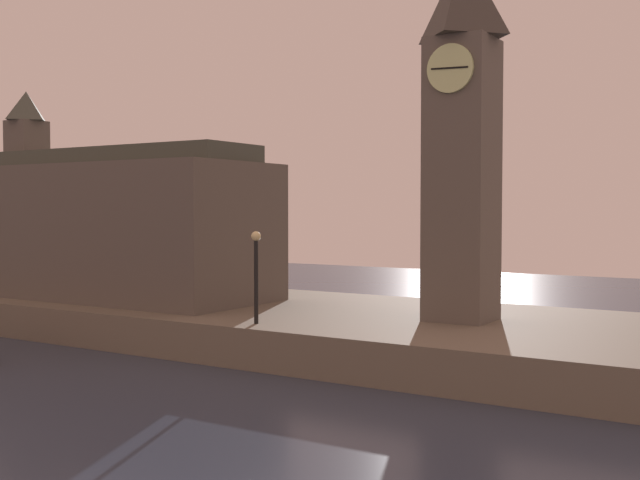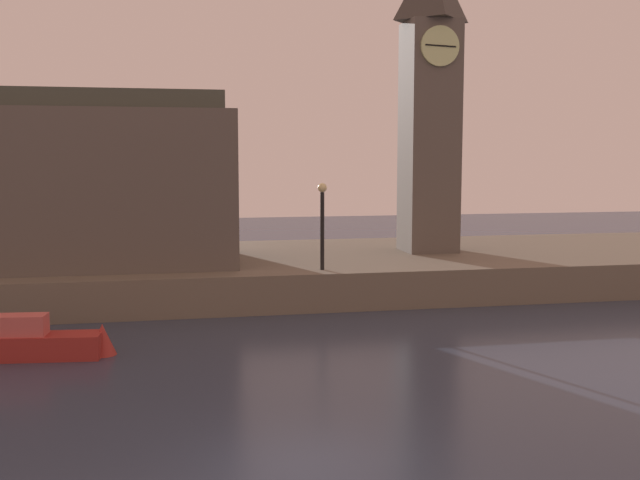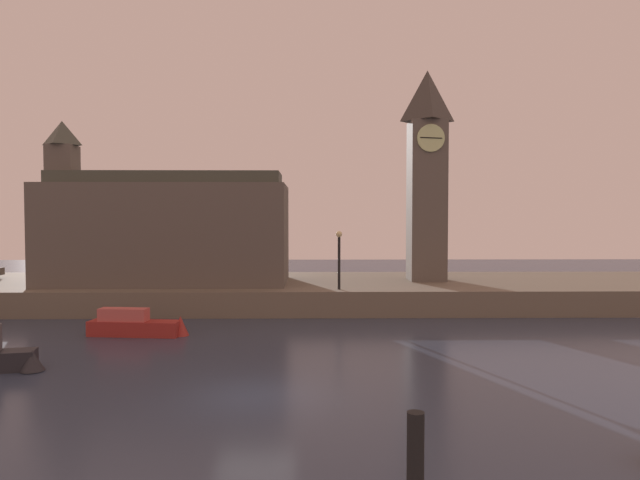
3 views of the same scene
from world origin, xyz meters
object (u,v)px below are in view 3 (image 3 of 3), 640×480
object	(u,v)px
clock_tower	(427,172)
boat_dinghy_red	(141,325)
parliament_hall	(165,229)
streetlamp	(339,252)
mooring_post_right	(415,468)

from	to	relation	value
clock_tower	boat_dinghy_red	distance (m)	20.85
parliament_hall	boat_dinghy_red	bearing A→B (deg)	-82.45
streetlamp	boat_dinghy_red	world-z (taller)	streetlamp
clock_tower	parliament_hall	world-z (taller)	clock_tower
parliament_hall	streetlamp	xyz separation A→B (m)	(11.08, -3.56, -1.29)
mooring_post_right	boat_dinghy_red	bearing A→B (deg)	120.76
clock_tower	boat_dinghy_red	bearing A→B (deg)	-146.34
boat_dinghy_red	mooring_post_right	bearing A→B (deg)	-59.24
parliament_hall	mooring_post_right	size ratio (longest dim) A/B	7.26
mooring_post_right	streetlamp	bearing A→B (deg)	90.76
parliament_hall	mooring_post_right	xyz separation A→B (m)	(11.38, -26.37, -3.91)
streetlamp	boat_dinghy_red	size ratio (longest dim) A/B	0.69
parliament_hall	streetlamp	world-z (taller)	parliament_hall
parliament_hall	boat_dinghy_red	distance (m)	10.42
mooring_post_right	boat_dinghy_red	size ratio (longest dim) A/B	0.42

